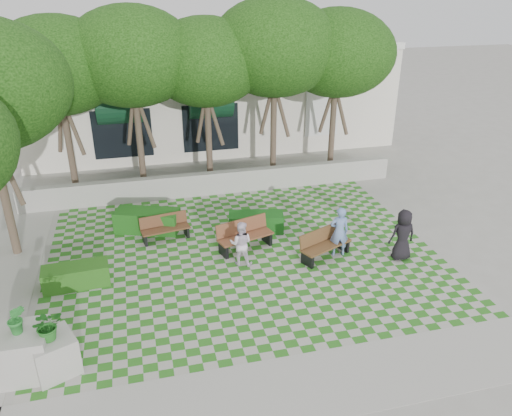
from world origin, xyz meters
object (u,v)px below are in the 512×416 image
object	(u,v)px
bench_east	(324,244)
bench_mid	(244,236)
person_blue	(339,232)
person_dark	(403,235)
person_white	(241,243)
planter_front	(52,348)
bench_west	(165,228)
hedge_midleft	(147,221)
planter_back	(24,350)
hedge_midright	(256,222)
hedge_west	(76,276)

from	to	relation	value
bench_east	bench_mid	size ratio (longest dim) A/B	0.95
person_blue	person_dark	xyz separation A→B (m)	(1.80, -0.69, 0.00)
person_white	person_dark	bearing A→B (deg)	-169.69
person_blue	person_dark	world-z (taller)	person_dark
planter_front	person_blue	xyz separation A→B (m)	(8.10, 3.26, 0.17)
bench_west	person_white	size ratio (longest dim) A/B	1.17
hedge_midleft	planter_back	size ratio (longest dim) A/B	1.19
hedge_midright	hedge_west	world-z (taller)	hedge_midright
planter_back	person_dark	xyz separation A→B (m)	(10.50, 2.46, 0.22)
hedge_midright	bench_mid	bearing A→B (deg)	-121.11
hedge_west	planter_back	world-z (taller)	planter_back
hedge_midright	planter_back	size ratio (longest dim) A/B	1.02
bench_west	person_dark	xyz separation A→B (m)	(7.01, -3.07, 0.42)
bench_east	planter_front	size ratio (longest dim) A/B	1.14
person_white	planter_front	bearing A→B (deg)	55.12
person_dark	bench_east	bearing A→B (deg)	-15.73
person_blue	person_white	xyz separation A→B (m)	(-3.09, 0.19, -0.11)
hedge_midleft	hedge_west	world-z (taller)	hedge_midleft
bench_east	person_white	bearing A→B (deg)	151.66
hedge_midright	planter_back	world-z (taller)	planter_back
hedge_west	planter_front	size ratio (longest dim) A/B	1.12
planter_back	person_dark	bearing A→B (deg)	13.20
person_dark	planter_front	bearing A→B (deg)	15.13
bench_mid	planter_back	bearing A→B (deg)	-161.50
planter_front	hedge_midleft	bearing A→B (deg)	69.83
bench_mid	person_white	distance (m)	1.01
bench_east	person_white	xyz separation A→B (m)	(-2.62, 0.21, 0.27)
hedge_midright	planter_back	distance (m)	8.49
bench_east	planter_back	bearing A→B (deg)	177.16
person_dark	hedge_west	bearing A→B (deg)	-4.62
person_dark	person_blue	bearing A→B (deg)	-20.32
bench_east	planter_front	bearing A→B (deg)	179.37
bench_west	person_white	distance (m)	3.06
bench_east	hedge_west	world-z (taller)	bench_east
hedge_midleft	person_blue	distance (m)	6.56
bench_east	planter_back	xyz separation A→B (m)	(-8.22, -3.13, 0.17)
hedge_midright	person_white	size ratio (longest dim) A/B	1.30
bench_mid	bench_west	world-z (taller)	bench_mid
bench_mid	planter_front	size ratio (longest dim) A/B	1.19
bench_west	bench_east	bearing A→B (deg)	-36.85
bench_west	person_dark	distance (m)	7.66
planter_front	person_blue	size ratio (longest dim) A/B	0.98
planter_front	person_dark	size ratio (longest dim) A/B	0.98
planter_back	hedge_west	bearing A→B (deg)	76.44
hedge_west	person_dark	xyz separation A→B (m)	(9.69, -0.88, 0.51)
bench_east	person_blue	size ratio (longest dim) A/B	1.11
hedge_west	planter_front	world-z (taller)	planter_front
hedge_midleft	person_dark	world-z (taller)	person_dark
person_white	bench_mid	bearing A→B (deg)	-88.65
hedge_midleft	hedge_midright	bearing A→B (deg)	-14.43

